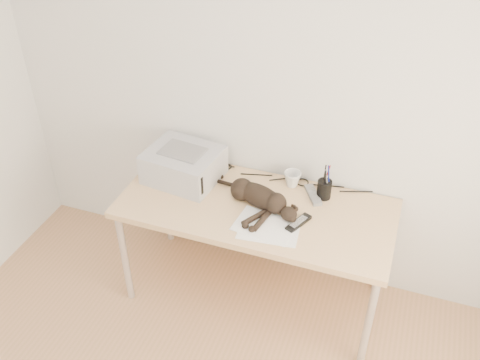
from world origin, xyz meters
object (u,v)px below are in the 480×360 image
at_px(mug, 292,179).
at_px(mouse, 322,192).
at_px(desk, 260,215).
at_px(cat, 257,197).
at_px(pen_cup, 324,189).
at_px(printer, 184,165).

bearing_deg(mug, mouse, -6.41).
relative_size(desk, cat, 2.77).
distance_m(cat, pen_cup, 0.40).
height_order(cat, pen_cup, pen_cup).
xyz_separation_m(printer, cat, (0.51, -0.11, -0.04)).
xyz_separation_m(desk, pen_cup, (0.35, 0.13, 0.19)).
bearing_deg(printer, desk, -3.70).
bearing_deg(cat, pen_cup, 48.87).
bearing_deg(pen_cup, desk, -159.79).
bearing_deg(cat, mouse, 53.25).
distance_m(cat, mug, 0.29).
height_order(printer, mug, printer).
bearing_deg(mug, desk, -129.44).
distance_m(mug, mouse, 0.19).
bearing_deg(desk, mug, 50.56).
xyz_separation_m(printer, mouse, (0.84, 0.12, -0.08)).
relative_size(desk, mug, 15.38).
distance_m(desk, printer, 0.56).
relative_size(cat, mouse, 5.34).
height_order(desk, pen_cup, pen_cup).
bearing_deg(mug, cat, -120.07).
height_order(cat, mouse, cat).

